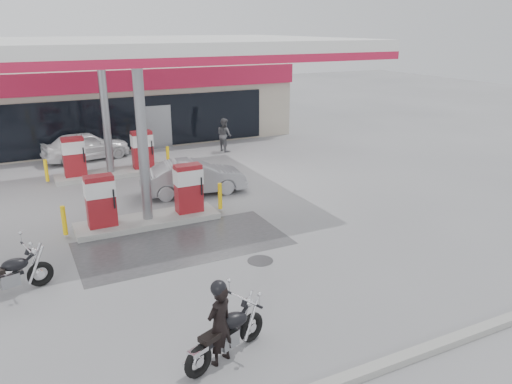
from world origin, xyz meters
TOP-DOWN VIEW (x-y plane):
  - ground at (0.00, 0.00)m, footprint 90.00×90.00m
  - wet_patch at (0.50, 0.00)m, footprint 6.00×3.00m
  - drain_cover at (2.00, -2.00)m, footprint 0.70×0.70m
  - store_building at (0.01, 15.94)m, footprint 22.00×8.22m
  - canopy at (0.00, 5.00)m, footprint 16.00×10.02m
  - pump_island_near at (0.00, 2.00)m, footprint 5.14×1.30m
  - pump_island_far at (0.00, 8.00)m, footprint 5.14×1.30m
  - main_motorcycle at (-0.42, -5.38)m, footprint 1.95×1.02m
  - biker_main at (-0.60, -5.45)m, footprint 0.69×0.59m
  - parked_motorcycle at (-4.06, -0.99)m, footprint 2.07×0.82m
  - sedan_white at (-0.49, 11.20)m, footprint 4.15×2.23m
  - attendant at (6.00, 9.86)m, footprint 0.80×0.93m
  - hatchback_silver at (2.35, 4.20)m, footprint 3.98×1.76m
  - parked_car_right at (4.50, 14.00)m, footprint 4.21×2.86m

SIDE VIEW (x-z plane):
  - ground at x=0.00m, z-range 0.00..0.00m
  - wet_patch at x=0.50m, z-range 0.00..0.00m
  - drain_cover at x=2.00m, z-range 0.00..0.01m
  - main_motorcycle at x=-0.42m, z-range -0.06..1.00m
  - parked_motorcycle at x=-4.06m, z-range -0.06..1.01m
  - parked_car_right at x=4.50m, z-range 0.00..1.07m
  - hatchback_silver at x=2.35m, z-range 0.00..1.27m
  - sedan_white at x=-0.49m, z-range 0.00..1.34m
  - pump_island_near at x=0.00m, z-range -0.18..1.60m
  - pump_island_far at x=0.00m, z-range -0.18..1.60m
  - biker_main at x=-0.60m, z-range 0.00..1.61m
  - attendant at x=6.00m, z-range 0.00..1.67m
  - store_building at x=0.01m, z-range 0.01..4.01m
  - canopy at x=0.00m, z-range 2.51..8.02m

